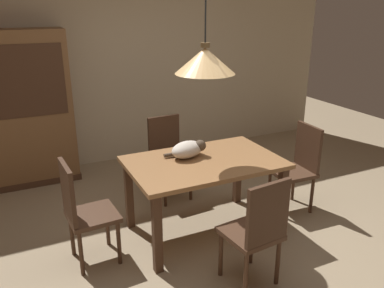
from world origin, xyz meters
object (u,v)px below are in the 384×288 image
at_px(chair_right_side, 299,164).
at_px(chair_far_back, 168,154).
at_px(dining_table, 204,170).
at_px(pendant_lamp, 205,60).
at_px(hutch_bookcase, 24,113).
at_px(chair_near_front, 257,229).
at_px(cat_sleeping, 188,149).
at_px(chair_left_side, 83,209).

distance_m(chair_right_side, chair_far_back, 1.44).
height_order(dining_table, pendant_lamp, pendant_lamp).
height_order(chair_right_side, hutch_bookcase, hutch_bookcase).
bearing_deg(pendant_lamp, hutch_bookcase, 125.77).
xyz_separation_m(dining_table, chair_near_front, (0.01, -0.88, -0.14)).
relative_size(dining_table, chair_near_front, 1.51).
bearing_deg(dining_table, cat_sleeping, 122.78).
bearing_deg(chair_near_front, hutch_bookcase, 116.59).
relative_size(dining_table, chair_far_back, 1.51).
xyz_separation_m(chair_right_side, hutch_bookcase, (-2.54, 1.96, 0.38)).
xyz_separation_m(chair_near_front, chair_left_side, (-1.14, 0.87, 0.00)).
distance_m(chair_far_back, pendant_lamp, 1.45).
distance_m(chair_right_side, pendant_lamp, 1.61).
xyz_separation_m(chair_far_back, cat_sleeping, (-0.09, -0.73, 0.32)).
xyz_separation_m(dining_table, chair_left_side, (-1.13, -0.00, -0.14)).
height_order(chair_near_front, chair_right_side, same).
bearing_deg(hutch_bookcase, chair_right_side, -37.70).
bearing_deg(pendant_lamp, chair_near_front, -89.45).
relative_size(dining_table, pendant_lamp, 1.08).
bearing_deg(pendant_lamp, dining_table, -126.87).
distance_m(chair_left_side, hutch_bookcase, 2.02).
height_order(dining_table, chair_far_back, chair_far_back).
height_order(chair_near_front, pendant_lamp, pendant_lamp).
relative_size(chair_far_back, hutch_bookcase, 0.50).
xyz_separation_m(chair_near_front, hutch_bookcase, (-1.42, 2.84, 0.38)).
bearing_deg(chair_left_side, chair_right_side, 0.03).
bearing_deg(cat_sleeping, pendant_lamp, -57.22).
distance_m(chair_left_side, chair_far_back, 1.43).
bearing_deg(chair_far_back, pendant_lamp, -89.65).
bearing_deg(chair_left_side, hutch_bookcase, 98.21).
xyz_separation_m(dining_table, hutch_bookcase, (-1.41, 1.96, 0.24)).
xyz_separation_m(chair_near_front, pendant_lamp, (-0.01, 0.88, 1.15)).
bearing_deg(dining_table, chair_near_front, -89.45).
bearing_deg(hutch_bookcase, chair_left_side, -81.79).
xyz_separation_m(dining_table, chair_right_side, (1.13, -0.00, -0.14)).
relative_size(dining_table, chair_right_side, 1.51).
xyz_separation_m(chair_right_side, pendant_lamp, (-1.13, 0.00, 1.15)).
height_order(dining_table, chair_right_side, chair_right_side).
distance_m(cat_sleeping, hutch_bookcase, 2.24).
distance_m(chair_left_side, pendant_lamp, 1.61).
xyz_separation_m(cat_sleeping, hutch_bookcase, (-1.32, 1.82, 0.06)).
xyz_separation_m(cat_sleeping, pendant_lamp, (0.09, -0.14, 0.84)).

